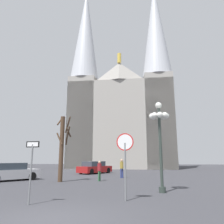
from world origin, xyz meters
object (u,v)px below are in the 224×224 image
Objects in this scene: one_way_arrow_sign at (31,165)px; pedestrian_standing at (122,166)px; street_lamp at (160,128)px; parked_car_far_silver at (11,172)px; parked_car_near_red at (95,168)px; stop_sign at (125,153)px; pedestrian_walking at (99,169)px; bare_tree at (62,146)px; cathedral at (121,103)px.

pedestrian_standing is (2.85, 12.18, -0.49)m from one_way_arrow_sign.
parked_car_far_silver is at bearing 156.21° from street_lamp.
parked_car_near_red is at bearing 122.99° from pedestrian_standing.
pedestrian_walking is (-2.45, 7.96, -1.07)m from stop_sign.
parked_car_far_silver is (-4.34, 0.42, -2.07)m from bare_tree.
pedestrian_standing is (-0.86, 10.98, -0.99)m from stop_sign.
pedestrian_standing is at bearing 107.44° from street_lamp.
stop_sign is at bearing -86.05° from cathedral.
one_way_arrow_sign is (-3.72, -1.21, -0.50)m from stop_sign.
stop_sign is at bearing -37.90° from parked_car_far_silver.
pedestrian_walking is (1.99, -8.52, 0.28)m from parked_car_near_red.
pedestrian_walking is (-4.26, 5.50, -2.45)m from street_lamp.
stop_sign is 8.40m from pedestrian_walking.
stop_sign is 3.94m from one_way_arrow_sign.
parked_car_far_silver is at bearing 174.53° from bare_tree.
cathedral is at bearing 89.10° from pedestrian_walking.
cathedral is at bearing 93.95° from stop_sign.
stop_sign is at bearing -126.45° from street_lamp.
parked_car_far_silver is (-5.22, -8.97, 0.00)m from parked_car_near_red.
bare_tree is (-1.59, 8.30, 1.22)m from one_way_arrow_sign.
cathedral is 29.43m from street_lamp.
parked_car_near_red is at bearing 59.82° from parked_car_far_silver.
street_lamp reaches higher than one_way_arrow_sign.
pedestrian_standing is at bearing -57.01° from parked_car_near_red.
parked_car_near_red is 6.57m from pedestrian_standing.
parked_car_near_red is 2.74× the size of pedestrian_standing.
bare_tree is (-3.21, -23.23, -9.26)m from cathedral.
pedestrian_walking reaches higher than parked_car_far_silver.
street_lamp reaches higher than pedestrian_standing.
cathedral reaches higher than pedestrian_walking.
one_way_arrow_sign is at bearing -103.19° from pedestrian_standing.
street_lamp is 0.96× the size of bare_tree.
stop_sign is 1.70× the size of pedestrian_standing.
stop_sign reaches higher than parked_car_far_silver.
parked_car_far_silver is at bearing 124.24° from one_way_arrow_sign.
street_lamp is at bearing -33.07° from bare_tree.
street_lamp is 15.59m from parked_car_near_red.
cathedral is at bearing 87.06° from one_way_arrow_sign.
pedestrian_standing is (1.59, 3.01, 0.09)m from pedestrian_walking.
parked_car_near_red is (-4.43, 16.48, -1.35)m from stop_sign.
parked_car_near_red is (-6.25, 14.02, -2.73)m from street_lamp.
pedestrian_standing reaches higher than parked_car_far_silver.
pedestrian_standing is (8.79, 3.46, 0.36)m from parked_car_far_silver.
one_way_arrow_sign is 0.50× the size of street_lamp.
stop_sign is 3.35m from street_lamp.
parked_car_near_red reaches higher than parked_car_far_silver.
parked_car_far_silver is at bearing -108.32° from cathedral.
cathedral is 22.28m from pedestrian_standing.
cathedral reaches higher than one_way_arrow_sign.
one_way_arrow_sign is 9.27m from pedestrian_walking.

